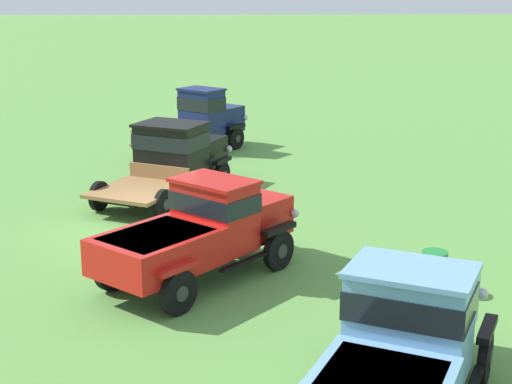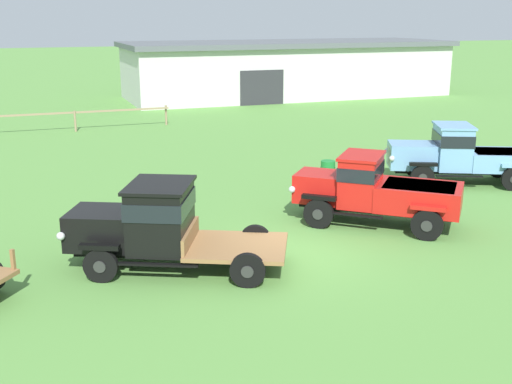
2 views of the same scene
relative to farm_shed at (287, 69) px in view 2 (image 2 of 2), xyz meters
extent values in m
plane|color=#5B9342|center=(-13.44, -31.60, -2.10)|extent=(240.00, 240.00, 0.00)
cube|color=silver|center=(0.00, 0.00, -0.20)|extent=(24.30, 8.04, 3.80)
cube|color=#565B60|center=(0.00, 0.00, 1.88)|extent=(24.90, 8.84, 0.36)
cube|color=#2D2D33|center=(-3.64, -4.06, -0.90)|extent=(3.20, 0.08, 2.40)
cylinder|color=#997F60|center=(-11.84, -10.10, -1.54)|extent=(0.12, 0.12, 1.12)
cylinder|color=#997F60|center=(-16.92, -10.53, -1.54)|extent=(0.12, 0.12, 1.12)
cube|color=olive|center=(-20.19, -31.81, -1.23)|extent=(0.11, 0.11, 0.46)
cylinder|color=black|center=(-18.30, -31.70, -1.69)|extent=(0.81, 0.49, 0.83)
cylinder|color=#2D2D2D|center=(-18.34, -31.78, -1.69)|extent=(0.27, 0.15, 0.29)
cylinder|color=black|center=(-17.42, -29.85, -1.69)|extent=(0.81, 0.49, 0.83)
cylinder|color=#2D2D2D|center=(-17.38, -29.77, -1.69)|extent=(0.27, 0.15, 0.29)
cylinder|color=black|center=(-15.17, -33.19, -1.69)|extent=(0.81, 0.49, 0.83)
cylinder|color=#2D2D2D|center=(-15.21, -33.27, -1.69)|extent=(0.27, 0.15, 0.29)
cylinder|color=black|center=(-14.29, -31.33, -1.69)|extent=(0.81, 0.49, 0.83)
cylinder|color=#2D2D2D|center=(-14.25, -31.25, -1.69)|extent=(0.27, 0.15, 0.29)
cube|color=black|center=(-16.39, -31.47, -1.61)|extent=(4.91, 3.13, 0.12)
cube|color=black|center=(-18.07, -30.67, -1.10)|extent=(2.06, 1.98, 0.89)
cube|color=silver|center=(-18.77, -30.34, -1.15)|extent=(0.54, 1.04, 0.67)
sphere|color=silver|center=(-19.11, -31.03, -1.08)|extent=(0.20, 0.20, 0.20)
sphere|color=silver|center=(-18.44, -29.64, -1.08)|extent=(0.20, 0.20, 0.20)
cube|color=black|center=(-18.30, -31.70, -1.22)|extent=(0.95, 0.59, 0.12)
cube|color=black|center=(-17.42, -29.85, -1.22)|extent=(0.95, 0.59, 0.12)
cube|color=black|center=(-16.74, -31.30, -0.78)|extent=(1.99, 2.21, 1.53)
cube|color=black|center=(-16.74, -31.30, -0.44)|extent=(2.06, 2.27, 0.43)
cube|color=black|center=(-16.74, -31.30, 0.02)|extent=(2.15, 2.34, 0.08)
cube|color=black|center=(-17.05, -32.27, -1.63)|extent=(1.77, 0.94, 0.05)
cube|color=black|center=(-16.19, -30.45, -1.63)|extent=(1.77, 0.94, 0.05)
cube|color=olive|center=(-15.06, -32.11, -1.50)|extent=(3.06, 2.92, 0.10)
cube|color=olive|center=(-16.10, -31.61, -1.27)|extent=(0.91, 1.79, 0.44)
cylinder|color=black|center=(-11.77, -29.88, -1.66)|extent=(0.79, 0.71, 0.89)
cylinder|color=#2D2D2D|center=(-11.84, -29.96, -1.66)|extent=(0.26, 0.23, 0.31)
cylinder|color=black|center=(-10.54, -28.45, -1.66)|extent=(0.79, 0.71, 0.89)
cylinder|color=#2D2D2D|center=(-10.47, -28.37, -1.66)|extent=(0.26, 0.23, 0.31)
cylinder|color=black|center=(-9.42, -31.91, -1.66)|extent=(0.79, 0.71, 0.89)
cylinder|color=#2D2D2D|center=(-9.48, -31.99, -1.66)|extent=(0.26, 0.23, 0.31)
cylinder|color=black|center=(-8.18, -30.47, -1.66)|extent=(0.79, 0.71, 0.89)
cylinder|color=#2D2D2D|center=(-8.11, -30.39, -1.66)|extent=(0.26, 0.23, 0.31)
cube|color=black|center=(-10.01, -30.15, -1.58)|extent=(4.07, 3.70, 0.12)
cube|color=red|center=(-11.31, -29.03, -1.09)|extent=(1.94, 1.93, 0.86)
cube|color=silver|center=(-11.83, -28.59, -1.13)|extent=(0.73, 0.83, 0.64)
sphere|color=silver|center=(-12.30, -29.12, -1.07)|extent=(0.20, 0.20, 0.20)
sphere|color=silver|center=(-11.37, -28.04, -1.07)|extent=(0.20, 0.20, 0.20)
cube|color=black|center=(-11.77, -29.88, -1.16)|extent=(0.90, 0.82, 0.12)
cube|color=black|center=(-10.54, -28.45, -1.16)|extent=(0.90, 0.82, 0.12)
cube|color=red|center=(-10.38, -29.83, -0.80)|extent=(1.89, 1.96, 1.44)
cube|color=black|center=(-10.38, -29.83, -0.47)|extent=(1.95, 2.01, 0.40)
cube|color=red|center=(-10.38, -29.83, -0.04)|extent=(2.02, 2.08, 0.08)
cube|color=black|center=(-10.90, -30.61, -1.60)|extent=(1.22, 1.07, 0.05)
cube|color=black|center=(-9.69, -29.20, -1.60)|extent=(1.22, 1.07, 0.05)
cube|color=red|center=(-9.07, -30.96, -1.14)|extent=(2.95, 2.88, 0.74)
cube|color=black|center=(-9.07, -30.96, -0.80)|extent=(2.48, 2.43, 0.06)
cube|color=red|center=(-9.42, -31.91, -1.16)|extent=(0.87, 0.79, 0.12)
cube|color=red|center=(-8.18, -30.47, -1.16)|extent=(0.87, 0.79, 0.12)
cylinder|color=black|center=(-6.31, -27.19, -1.67)|extent=(0.84, 0.50, 0.86)
cylinder|color=#2D2D2D|center=(-6.35, -27.27, -1.67)|extent=(0.29, 0.15, 0.30)
cylinder|color=black|center=(-5.48, -25.41, -1.67)|extent=(0.84, 0.50, 0.86)
cylinder|color=#2D2D2D|center=(-5.45, -25.33, -1.67)|extent=(0.29, 0.15, 0.30)
cylinder|color=black|center=(-2.58, -26.77, -1.67)|extent=(0.84, 0.50, 0.86)
cylinder|color=#2D2D2D|center=(-2.54, -26.69, -1.67)|extent=(0.29, 0.15, 0.30)
cube|color=black|center=(-4.60, -26.91, -1.59)|extent=(4.70, 2.96, 0.12)
cube|color=#70A3D1|center=(-6.13, -26.19, -1.07)|extent=(2.13, 1.97, 0.91)
cube|color=silver|center=(-6.88, -25.84, -1.12)|extent=(0.51, 1.00, 0.68)
sphere|color=silver|center=(-7.20, -26.51, -1.05)|extent=(0.20, 0.20, 0.20)
sphere|color=silver|center=(-6.58, -25.17, -1.05)|extent=(0.20, 0.20, 0.20)
cube|color=black|center=(-6.31, -27.19, -1.19)|extent=(0.98, 0.60, 0.12)
cube|color=black|center=(-5.48, -25.41, -1.19)|extent=(0.98, 0.60, 0.12)
cube|color=#70A3D1|center=(-4.82, -26.80, -0.75)|extent=(1.79, 2.06, 1.55)
cube|color=black|center=(-4.82, -26.80, -0.41)|extent=(1.85, 2.11, 0.43)
cube|color=#70A3D1|center=(-4.82, -26.80, 0.06)|extent=(1.93, 2.18, 0.08)
cube|color=black|center=(-5.12, -27.72, -1.61)|extent=(1.55, 0.82, 0.05)
cube|color=black|center=(-4.31, -25.98, -1.61)|extent=(1.55, 0.82, 0.05)
cube|color=#70A3D1|center=(-3.29, -27.52, -1.20)|extent=(2.76, 2.57, 0.67)
cube|color=black|center=(-3.29, -27.52, -0.89)|extent=(2.32, 2.17, 0.06)
cube|color=#70A3D1|center=(-2.58, -26.77, -1.19)|extent=(0.94, 0.58, 0.12)
cylinder|color=#1E7F33|center=(-9.19, -25.34, -1.66)|extent=(0.53, 0.53, 0.88)
cylinder|color=#124C1E|center=(-9.19, -25.34, -1.49)|extent=(0.56, 0.56, 0.03)
cylinder|color=#124C1E|center=(-9.19, -25.34, -1.84)|extent=(0.56, 0.56, 0.03)
camera|label=1|loc=(5.71, -29.26, 4.14)|focal=55.00mm
camera|label=2|loc=(-19.79, -46.08, 3.96)|focal=45.00mm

